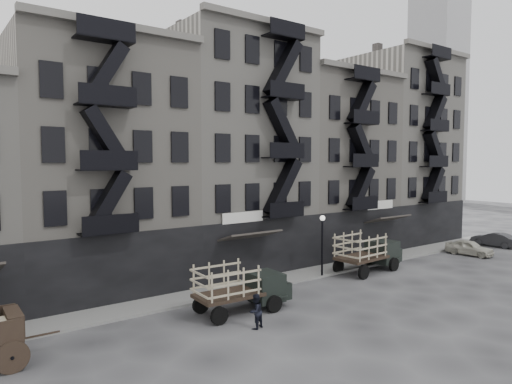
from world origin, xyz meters
TOP-DOWN VIEW (x-y plane):
  - ground at (0.00, 0.00)m, footprint 140.00×140.00m
  - sidewalk at (0.00, 3.75)m, footprint 55.00×2.50m
  - building_midwest at (-10.00, 9.83)m, footprint 10.00×11.35m
  - building_center at (-0.00, 9.82)m, footprint 10.00×11.35m
  - building_mideast at (10.00, 9.83)m, footprint 10.00×11.35m
  - building_east at (20.00, 9.82)m, footprint 10.00×11.35m
  - lamp_post at (3.00, 2.60)m, footprint 0.36×0.36m
  - distant_tower at (60.00, 30.00)m, footprint 8.00×8.00m
  - stake_truck_west at (-5.56, -0.01)m, footprint 5.39×2.43m
  - stake_truck_east at (6.84, 1.79)m, footprint 5.88×2.71m
  - car_east at (18.25, 0.46)m, footprint 2.02×3.95m
  - car_far at (23.96, 1.18)m, footprint 1.67×4.04m
  - pedestrian_mid at (-6.32, -2.35)m, footprint 0.96×0.84m

SIDE VIEW (x-z plane):
  - ground at x=0.00m, z-range 0.00..0.00m
  - sidewalk at x=0.00m, z-range 0.00..0.15m
  - car_east at x=18.25m, z-range 0.00..1.29m
  - car_far at x=23.96m, z-range 0.00..1.30m
  - pedestrian_mid at x=-6.32m, z-range 0.00..1.68m
  - stake_truck_west at x=-5.56m, z-range 0.19..2.84m
  - stake_truck_east at x=6.84m, z-range 0.20..3.09m
  - lamp_post at x=3.00m, z-range 0.64..4.92m
  - building_midwest at x=-10.00m, z-range -0.60..15.60m
  - building_mideast at x=10.00m, z-range -0.60..15.60m
  - building_center at x=0.00m, z-range -0.60..17.60m
  - building_east at x=20.00m, z-range -0.60..18.60m
  - distant_tower at x=60.00m, z-range 0.76..66.76m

